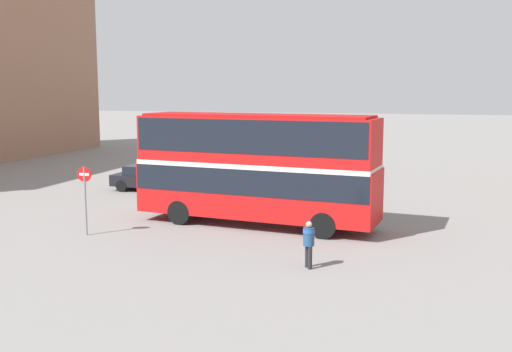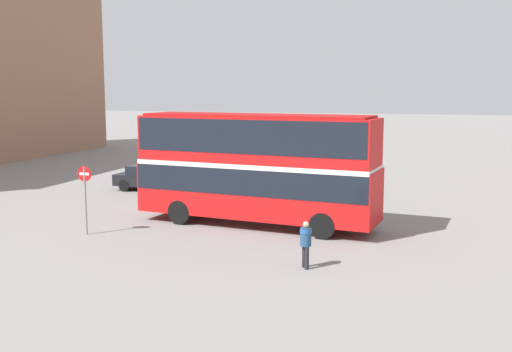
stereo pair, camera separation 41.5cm
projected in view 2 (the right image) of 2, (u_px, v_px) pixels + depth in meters
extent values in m
plane|color=gray|center=(262.00, 225.00, 25.99)|extent=(240.00, 240.00, 0.00)
cube|color=red|center=(256.00, 190.00, 25.69)|extent=(10.68, 3.71, 2.20)
cube|color=red|center=(256.00, 141.00, 25.39)|extent=(10.51, 3.62, 2.05)
cube|color=black|center=(256.00, 179.00, 25.62)|extent=(10.58, 3.73, 1.08)
cube|color=black|center=(256.00, 135.00, 25.35)|extent=(10.36, 3.63, 1.40)
cube|color=silver|center=(256.00, 164.00, 25.53)|extent=(10.58, 3.73, 0.20)
cube|color=#A91111|center=(256.00, 115.00, 25.23)|extent=(10.03, 3.39, 0.10)
cylinder|color=black|center=(338.00, 215.00, 25.53)|extent=(1.09, 0.42, 1.06)
cylinder|color=black|center=(322.00, 226.00, 23.50)|extent=(1.09, 0.42, 1.06)
cylinder|color=black|center=(204.00, 203.00, 28.10)|extent=(1.09, 0.42, 1.06)
cylinder|color=black|center=(180.00, 212.00, 26.07)|extent=(1.09, 0.42, 1.06)
cylinder|color=#232328|center=(307.00, 258.00, 19.54)|extent=(0.14, 0.14, 0.76)
cylinder|color=#232328|center=(304.00, 256.00, 19.76)|extent=(0.14, 0.14, 0.76)
cylinder|color=navy|center=(306.00, 237.00, 19.55)|extent=(0.51, 0.51, 0.60)
cylinder|color=#28569E|center=(306.00, 231.00, 19.52)|extent=(0.54, 0.54, 0.13)
sphere|color=#D8A884|center=(306.00, 225.00, 19.49)|extent=(0.21, 0.21, 0.21)
cube|color=black|center=(151.00, 180.00, 34.79)|extent=(4.09, 2.02, 0.65)
cube|color=black|center=(148.00, 170.00, 34.76)|extent=(2.15, 1.77, 0.52)
cylinder|color=black|center=(177.00, 183.00, 35.23)|extent=(0.68, 0.24, 0.68)
cylinder|color=black|center=(164.00, 188.00, 33.63)|extent=(0.68, 0.24, 0.68)
cylinder|color=black|center=(140.00, 181.00, 36.03)|extent=(0.68, 0.24, 0.68)
cylinder|color=black|center=(125.00, 186.00, 34.43)|extent=(0.68, 0.24, 0.68)
cube|color=maroon|center=(258.00, 168.00, 39.73)|extent=(4.56, 2.64, 0.71)
cube|color=black|center=(256.00, 159.00, 39.72)|extent=(2.50, 2.07, 0.52)
cylinder|color=black|center=(282.00, 172.00, 39.91)|extent=(0.68, 0.34, 0.65)
cylinder|color=black|center=(270.00, 176.00, 38.42)|extent=(0.68, 0.34, 0.65)
cylinder|color=black|center=(247.00, 170.00, 41.13)|extent=(0.68, 0.34, 0.65)
cylinder|color=black|center=(235.00, 173.00, 39.64)|extent=(0.68, 0.34, 0.65)
cylinder|color=gray|center=(85.00, 201.00, 24.09)|extent=(0.08, 0.08, 2.76)
cylinder|color=red|center=(84.00, 174.00, 23.93)|extent=(0.62, 0.03, 0.62)
cube|color=white|center=(84.00, 174.00, 23.93)|extent=(0.43, 0.04, 0.10)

